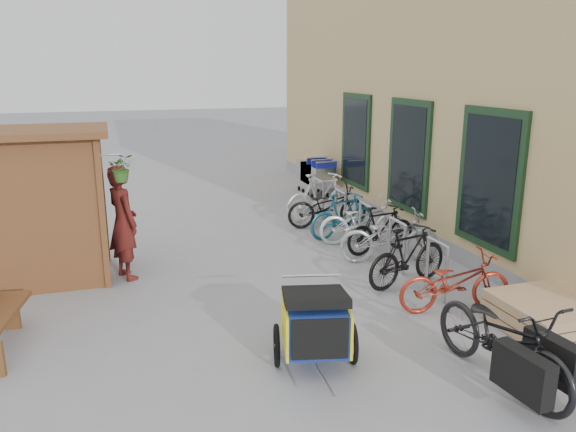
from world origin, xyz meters
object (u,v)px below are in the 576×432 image
object	(u,v)px
bike_0	(455,282)
bike_3	(381,229)
kiosk	(33,185)
bike_1	(408,256)
pallet_stack	(543,315)
bike_7	(321,197)
shopping_carts	(315,173)
person_kiosk	(123,223)
cargo_bike	(504,340)
bike_2	(390,236)
bike_6	(327,206)
bike_4	(362,221)
bike_5	(343,215)
child_trailer	(315,321)

from	to	relation	value
bike_0	bike_3	xyz separation A→B (m)	(0.20, 2.62, 0.02)
kiosk	bike_1	distance (m)	5.85
pallet_stack	bike_7	world-z (taller)	bike_7
shopping_carts	person_kiosk	world-z (taller)	person_kiosk
shopping_carts	bike_3	world-z (taller)	shopping_carts
bike_1	cargo_bike	bearing A→B (deg)	155.89
cargo_bike	bike_2	bearing A→B (deg)	74.56
bike_2	bike_6	distance (m)	2.40
bike_0	bike_1	bearing A→B (deg)	15.09
bike_0	bike_4	size ratio (longest dim) A/B	0.96
person_kiosk	bike_0	size ratio (longest dim) A/B	1.14
bike_2	bike_5	distance (m)	1.61
bike_3	bike_6	world-z (taller)	bike_6
cargo_bike	bike_6	bearing A→B (deg)	80.34
bike_7	kiosk	bearing A→B (deg)	98.31
bike_2	bike_4	bearing A→B (deg)	12.56
cargo_bike	person_kiosk	xyz separation A→B (m)	(-3.69, 4.49, 0.41)
bike_1	shopping_carts	bearing A→B (deg)	-22.53
pallet_stack	bike_4	distance (m)	4.19
bike_5	bike_7	world-z (taller)	bike_7
bike_4	bike_5	size ratio (longest dim) A/B	1.12
pallet_stack	bike_0	world-z (taller)	bike_0
cargo_bike	bike_5	world-z (taller)	cargo_bike
kiosk	bike_0	size ratio (longest dim) A/B	1.55
child_trailer	bike_6	distance (m)	5.71
pallet_stack	child_trailer	bearing A→B (deg)	177.49
bike_4	bike_6	size ratio (longest dim) A/B	0.98
cargo_bike	bike_5	xyz separation A→B (m)	(0.50, 5.48, -0.06)
pallet_stack	bike_5	distance (m)	4.67
bike_5	kiosk	bearing A→B (deg)	85.55
child_trailer	bike_2	bearing A→B (deg)	63.15
shopping_carts	bike_2	world-z (taller)	shopping_carts
child_trailer	bike_3	distance (m)	4.22
person_kiosk	shopping_carts	bearing A→B (deg)	-69.56
bike_2	bike_5	world-z (taller)	bike_2
kiosk	bike_3	size ratio (longest dim) A/B	1.70
pallet_stack	bike_6	distance (m)	5.46
person_kiosk	bike_2	bearing A→B (deg)	-120.78
person_kiosk	kiosk	bearing A→B (deg)	55.50
bike_4	bike_5	distance (m)	0.50
bike_0	pallet_stack	bearing A→B (deg)	-132.74
person_kiosk	bike_1	size ratio (longest dim) A/B	1.17
bike_1	bike_4	world-z (taller)	bike_1
child_trailer	bike_3	xyz separation A→B (m)	(2.53, 3.37, -0.07)
bike_5	bike_6	size ratio (longest dim) A/B	0.88
cargo_bike	bike_1	size ratio (longest dim) A/B	1.28
shopping_carts	bike_0	xyz separation A→B (m)	(-0.73, -7.45, -0.18)
bike_6	bike_3	bearing A→B (deg)	-165.01
bike_5	shopping_carts	bearing A→B (deg)	-24.38
pallet_stack	bike_5	bearing A→B (deg)	100.13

